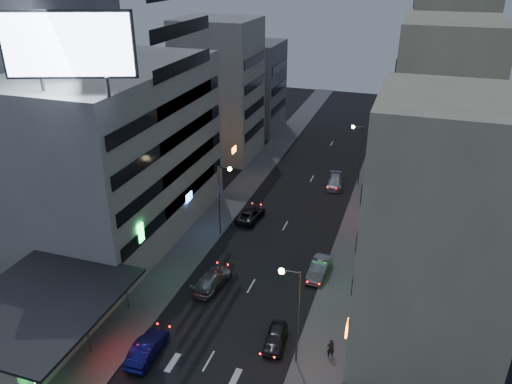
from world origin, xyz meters
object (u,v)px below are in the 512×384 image
at_px(road_car_silver, 212,280).
at_px(road_car_blue, 147,348).
at_px(parked_car_left, 250,214).
at_px(parked_car_right_near, 276,338).
at_px(person, 331,348).
at_px(parked_car_right_mid, 319,269).
at_px(parked_car_right_far, 335,182).

bearing_deg(road_car_silver, road_car_blue, 88.87).
distance_m(parked_car_left, road_car_blue, 23.25).
bearing_deg(road_car_blue, road_car_silver, -99.65).
distance_m(parked_car_right_near, road_car_blue, 9.90).
distance_m(parked_car_left, person, 23.02).
relative_size(parked_car_right_near, road_car_blue, 0.81).
bearing_deg(parked_car_left, parked_car_right_mid, 144.17).
height_order(parked_car_right_near, road_car_blue, road_car_blue).
height_order(parked_car_left, parked_car_right_far, parked_car_right_far).
distance_m(parked_car_left, parked_car_right_far, 14.37).
bearing_deg(road_car_blue, parked_car_right_near, -156.77).
relative_size(parked_car_right_mid, road_car_silver, 0.88).
xyz_separation_m(parked_car_right_far, road_car_blue, (-8.04, -35.37, 0.08)).
relative_size(road_car_silver, person, 3.15).
xyz_separation_m(road_car_blue, person, (13.27, 4.20, 0.17)).
height_order(parked_car_right_mid, parked_car_right_far, parked_car_right_mid).
bearing_deg(road_car_silver, person, 161.01).
bearing_deg(parked_car_right_near, road_car_blue, -159.48).
bearing_deg(parked_car_right_mid, parked_car_right_near, -94.16).
xyz_separation_m(parked_car_right_mid, parked_car_left, (-9.87, 8.58, -0.06)).
distance_m(road_car_blue, person, 13.92).
xyz_separation_m(parked_car_right_mid, road_car_blue, (-10.21, -14.66, 0.02)).
bearing_deg(parked_car_right_near, road_car_silver, 139.15).
bearing_deg(road_car_silver, parked_car_left, -80.27).
height_order(parked_car_left, road_car_blue, road_car_blue).
xyz_separation_m(parked_car_right_far, person, (5.23, -31.17, 0.25)).
bearing_deg(road_car_silver, parked_car_right_far, -98.96).
xyz_separation_m(parked_car_left, parked_car_right_far, (7.70, 12.13, 0.01)).
height_order(parked_car_right_far, road_car_silver, road_car_silver).
bearing_deg(person, parked_car_right_mid, -97.93).
bearing_deg(parked_car_right_far, person, -88.20).
distance_m(parked_car_right_far, road_car_blue, 36.27).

